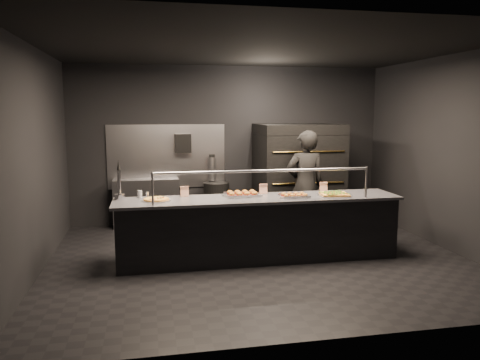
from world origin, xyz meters
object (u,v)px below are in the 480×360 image
Objects in this scene: towel_dispenser at (183,143)px; beer_tap at (119,188)px; service_counter at (259,228)px; worker at (305,185)px; trash_bin at (217,204)px; pizza_oven at (298,175)px; fire_extinguisher at (212,168)px; round_pizza at (156,199)px; slider_tray_b at (294,196)px; slider_tray_a at (242,194)px; square_pizza at (334,194)px; prep_shelf at (147,203)px.

towel_dispenser reaches higher than beer_tap.
worker reaches higher than service_counter.
trash_bin is (1.66, 2.02, -0.67)m from beer_tap.
pizza_oven is 2.23m from towel_dispenser.
towel_dispenser is at bearing 110.63° from service_counter.
round_pizza is (-1.10, -2.37, -0.12)m from fire_extinguisher.
worker is at bearing -100.53° from pizza_oven.
service_counter reaches higher than slider_tray_b.
pizza_oven reaches higher than slider_tray_a.
worker is at bearing 20.49° from round_pizza.
trash_bin is (-0.79, 2.31, -0.54)m from slider_tray_b.
towel_dispenser is 0.86× the size of round_pizza.
service_counter reaches higher than slider_tray_a.
towel_dispenser reaches higher than service_counter.
towel_dispenser is 1.31m from trash_bin.
slider_tray_b is 0.62m from square_pizza.
worker is at bearing 33.12° from slider_tray_a.
towel_dispenser is (-0.90, 2.39, 1.09)m from service_counter.
pizza_oven is at bearing -12.11° from trash_bin.
fire_extinguisher is 2.00m from worker.
pizza_oven reaches higher than square_pizza.
towel_dispenser is at bearing 129.22° from square_pizza.
round_pizza is 0.50× the size of trash_bin.
service_counter is 2.82m from prep_shelf.
pizza_oven is 5.46× the size of towel_dispenser.
service_counter is at bearing 42.28° from worker.
pizza_oven is 4.72× the size of round_pizza.
service_counter is at bearing -34.92° from slider_tray_a.
slider_tray_a is (0.68, -2.24, -0.60)m from towel_dispenser.
pizza_oven is 3.43× the size of beer_tap.
square_pizza is (2.72, -2.40, 0.49)m from prep_shelf.
service_counter is 1.52m from round_pizza.
service_counter is at bearing -81.70° from fire_extinguisher.
worker is at bearing -27.40° from prep_shelf.
fire_extinguisher is (-1.55, 0.50, 0.09)m from pizza_oven.
beer_tap is at bearing 161.79° from round_pizza.
slider_tray_a reaches higher than square_pizza.
round_pizza is 2.53m from trash_bin.
worker is at bearing 43.12° from service_counter.
towel_dispenser reaches higher than trash_bin.
round_pizza is at bearing -174.65° from slider_tray_a.
slider_tray_b is 0.26× the size of worker.
slider_tray_a is (1.38, -2.17, 0.50)m from prep_shelf.
towel_dispenser reaches higher than fire_extinguisher.
round_pizza is 0.22× the size of worker.
pizza_oven is 3.24m from round_pizza.
worker is (2.98, 0.76, -0.16)m from beer_tap.
beer_tap is at bearing 13.50° from worker.
service_counter reaches higher than round_pizza.
towel_dispenser is at bearing 64.40° from beer_tap.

